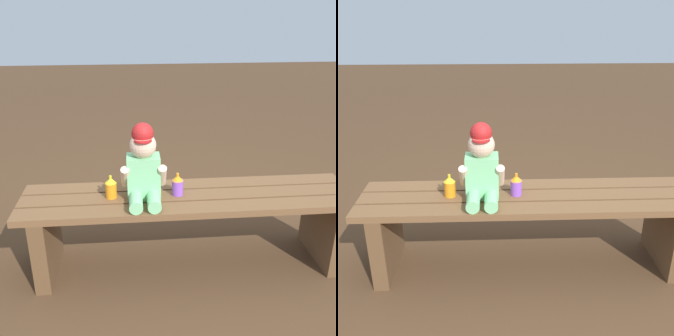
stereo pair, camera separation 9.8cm
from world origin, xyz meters
The scene contains 5 objects.
ground_plane centered at (0.00, 0.00, 0.00)m, with size 16.00×16.00×0.00m, color #4C331E.
park_bench centered at (0.00, 0.00, 0.31)m, with size 1.79×0.41×0.44m.
child_figure centered at (-0.24, -0.02, 0.62)m, with size 0.23×0.27×0.40m.
sippy_cup_left centered at (-0.42, 0.01, 0.50)m, with size 0.06×0.06×0.12m.
sippy_cup_right centered at (-0.07, 0.01, 0.50)m, with size 0.06×0.06×0.12m.
Camera 1 is at (-0.29, -1.89, 1.39)m, focal length 42.49 mm.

